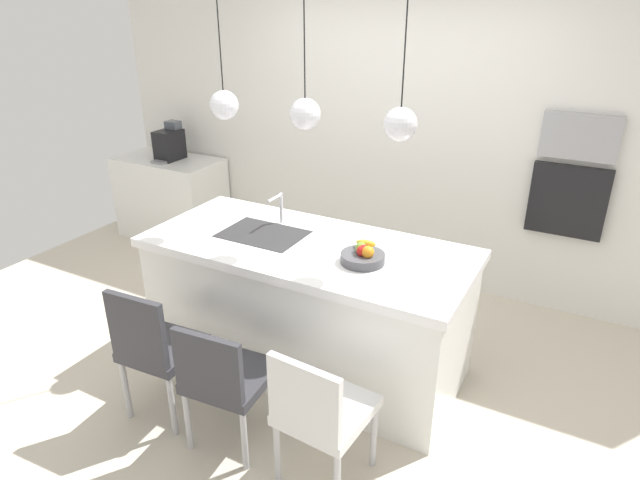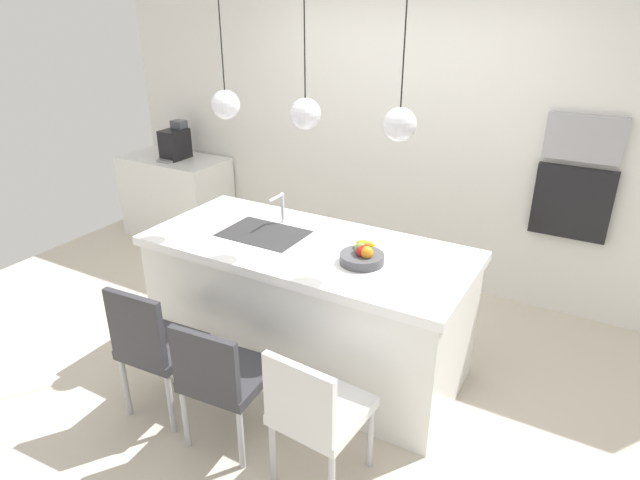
{
  "view_description": "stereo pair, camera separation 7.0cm",
  "coord_description": "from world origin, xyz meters",
  "px_view_note": "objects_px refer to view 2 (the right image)",
  "views": [
    {
      "loc": [
        1.63,
        -2.83,
        2.41
      ],
      "look_at": [
        0.1,
        0.0,
        0.97
      ],
      "focal_mm": 30.81,
      "sensor_mm": 36.0,
      "label": 1
    },
    {
      "loc": [
        1.7,
        -2.79,
        2.41
      ],
      "look_at": [
        0.1,
        0.0,
        0.97
      ],
      "focal_mm": 30.81,
      "sensor_mm": 36.0,
      "label": 2
    }
  ],
  "objects_px": {
    "coffee_machine": "(175,143)",
    "oven": "(572,202)",
    "chair_near": "(154,344)",
    "chair_far": "(316,411)",
    "chair_middle": "(222,375)",
    "microwave": "(585,138)",
    "fruit_bowl": "(362,256)"
  },
  "relations": [
    {
      "from": "coffee_machine",
      "to": "oven",
      "type": "bearing_deg",
      "value": 4.52
    },
    {
      "from": "chair_near",
      "to": "chair_far",
      "type": "height_order",
      "value": "chair_near"
    },
    {
      "from": "coffee_machine",
      "to": "chair_middle",
      "type": "distance_m",
      "value": 3.25
    },
    {
      "from": "oven",
      "to": "chair_near",
      "type": "xyz_separation_m",
      "value": [
        -1.94,
        -2.49,
        -0.46
      ]
    },
    {
      "from": "coffee_machine",
      "to": "chair_far",
      "type": "distance_m",
      "value": 3.71
    },
    {
      "from": "coffee_machine",
      "to": "microwave",
      "type": "bearing_deg",
      "value": 4.52
    },
    {
      "from": "coffee_machine",
      "to": "chair_far",
      "type": "height_order",
      "value": "coffee_machine"
    },
    {
      "from": "fruit_bowl",
      "to": "microwave",
      "type": "height_order",
      "value": "microwave"
    },
    {
      "from": "oven",
      "to": "chair_middle",
      "type": "bearing_deg",
      "value": -119.83
    },
    {
      "from": "oven",
      "to": "chair_far",
      "type": "relative_size",
      "value": 0.66
    },
    {
      "from": "fruit_bowl",
      "to": "oven",
      "type": "bearing_deg",
      "value": 59.41
    },
    {
      "from": "fruit_bowl",
      "to": "chair_middle",
      "type": "bearing_deg",
      "value": -118.29
    },
    {
      "from": "microwave",
      "to": "chair_near",
      "type": "xyz_separation_m",
      "value": [
        -1.94,
        -2.49,
        -0.96
      ]
    },
    {
      "from": "chair_far",
      "to": "oven",
      "type": "bearing_deg",
      "value": 71.72
    },
    {
      "from": "chair_near",
      "to": "chair_middle",
      "type": "height_order",
      "value": "chair_near"
    },
    {
      "from": "coffee_machine",
      "to": "oven",
      "type": "xyz_separation_m",
      "value": [
        3.76,
        0.3,
        -0.06
      ]
    },
    {
      "from": "microwave",
      "to": "chair_far",
      "type": "bearing_deg",
      "value": -108.28
    },
    {
      "from": "oven",
      "to": "chair_far",
      "type": "distance_m",
      "value": 2.66
    },
    {
      "from": "microwave",
      "to": "chair_near",
      "type": "bearing_deg",
      "value": -127.89
    },
    {
      "from": "chair_far",
      "to": "microwave",
      "type": "bearing_deg",
      "value": 71.72
    },
    {
      "from": "microwave",
      "to": "chair_near",
      "type": "height_order",
      "value": "microwave"
    },
    {
      "from": "oven",
      "to": "microwave",
      "type": "bearing_deg",
      "value": 0.0
    },
    {
      "from": "fruit_bowl",
      "to": "coffee_machine",
      "type": "distance_m",
      "value": 3.1
    },
    {
      "from": "chair_near",
      "to": "fruit_bowl",
      "type": "bearing_deg",
      "value": 41.04
    },
    {
      "from": "chair_middle",
      "to": "chair_far",
      "type": "xyz_separation_m",
      "value": [
        0.6,
        -0.0,
        0.01
      ]
    },
    {
      "from": "fruit_bowl",
      "to": "chair_middle",
      "type": "height_order",
      "value": "fruit_bowl"
    },
    {
      "from": "microwave",
      "to": "coffee_machine",
      "type": "bearing_deg",
      "value": -175.48
    },
    {
      "from": "microwave",
      "to": "chair_far",
      "type": "height_order",
      "value": "microwave"
    },
    {
      "from": "microwave",
      "to": "chair_far",
      "type": "distance_m",
      "value": 2.8
    },
    {
      "from": "microwave",
      "to": "oven",
      "type": "xyz_separation_m",
      "value": [
        0.0,
        0.0,
        -0.5
      ]
    },
    {
      "from": "oven",
      "to": "chair_near",
      "type": "distance_m",
      "value": 3.19
    },
    {
      "from": "microwave",
      "to": "chair_far",
      "type": "xyz_separation_m",
      "value": [
        -0.82,
        -2.49,
        -0.98
      ]
    }
  ]
}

